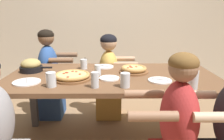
{
  "coord_description": "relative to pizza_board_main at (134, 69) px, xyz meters",
  "views": [
    {
      "loc": [
        -0.01,
        -1.99,
        1.35
      ],
      "look_at": [
        0.0,
        0.0,
        0.81
      ],
      "focal_mm": 35.0,
      "sensor_mm": 36.0,
      "label": 1
    }
  ],
  "objects": [
    {
      "name": "dining_table",
      "position": [
        -0.22,
        -0.09,
        -0.11
      ],
      "size": [
        1.98,
        0.97,
        0.76
      ],
      "color": "brown",
      "rests_on": "ground"
    },
    {
      "name": "pizza_board_main",
      "position": [
        0.0,
        0.0,
        0.0
      ],
      "size": [
        0.29,
        0.29,
        0.06
      ],
      "color": "brown",
      "rests_on": "dining_table"
    },
    {
      "name": "pizza_board_second",
      "position": [
        -0.57,
        -0.22,
        -0.0
      ],
      "size": [
        0.34,
        0.34,
        0.05
      ],
      "color": "brown",
      "rests_on": "dining_table"
    },
    {
      "name": "skillet_bowl",
      "position": [
        -1.02,
        0.05,
        0.03
      ],
      "size": [
        0.32,
        0.22,
        0.13
      ],
      "color": "black",
      "rests_on": "dining_table"
    },
    {
      "name": "empty_plate_a",
      "position": [
        -0.3,
        0.21,
        -0.02
      ],
      "size": [
        0.2,
        0.2,
        0.02
      ],
      "color": "white",
      "rests_on": "dining_table"
    },
    {
      "name": "empty_plate_b",
      "position": [
        -0.94,
        -0.31,
        -0.02
      ],
      "size": [
        0.23,
        0.23,
        0.02
      ],
      "color": "white",
      "rests_on": "dining_table"
    },
    {
      "name": "empty_plate_c",
      "position": [
        -0.24,
        -0.21,
        -0.02
      ],
      "size": [
        0.18,
        0.18,
        0.02
      ],
      "color": "white",
      "rests_on": "dining_table"
    },
    {
      "name": "empty_plate_d",
      "position": [
        0.2,
        -0.28,
        -0.02
      ],
      "size": [
        0.2,
        0.2,
        0.02
      ],
      "color": "white",
      "rests_on": "dining_table"
    },
    {
      "name": "cocktail_glass_blue",
      "position": [
        -0.51,
        0.15,
        0.02
      ],
      "size": [
        0.07,
        0.07,
        0.13
      ],
      "color": "silver",
      "rests_on": "dining_table"
    },
    {
      "name": "drinking_glass_a",
      "position": [
        -0.35,
        -0.44,
        0.03
      ],
      "size": [
        0.06,
        0.06,
        0.13
      ],
      "color": "silver",
      "rests_on": "dining_table"
    },
    {
      "name": "drinking_glass_b",
      "position": [
        0.41,
        -0.47,
        0.03
      ],
      "size": [
        0.07,
        0.07,
        0.15
      ],
      "color": "silver",
      "rests_on": "dining_table"
    },
    {
      "name": "drinking_glass_c",
      "position": [
        -0.35,
        -0.09,
        0.02
      ],
      "size": [
        0.06,
        0.06,
        0.1
      ],
      "color": "silver",
      "rests_on": "dining_table"
    },
    {
      "name": "drinking_glass_d",
      "position": [
        -0.11,
        -0.43,
        0.03
      ],
      "size": [
        0.08,
        0.08,
        0.12
      ],
      "color": "silver",
      "rests_on": "dining_table"
    },
    {
      "name": "drinking_glass_e",
      "position": [
        -0.7,
        -0.42,
        0.02
      ],
      "size": [
        0.08,
        0.08,
        0.12
      ],
      "color": "silver",
      "rests_on": "dining_table"
    },
    {
      "name": "diner_far_left",
      "position": [
        -1.02,
        0.61,
        -0.27
      ],
      "size": [
        0.51,
        0.4,
        1.14
      ],
      "rotation": [
        0.0,
        0.0,
        -1.57
      ],
      "color": "#2D5193",
      "rests_on": "ground"
    },
    {
      "name": "diner_far_center",
      "position": [
        -0.25,
        0.61,
        -0.29
      ],
      "size": [
        0.51,
        0.4,
        1.08
      ],
      "rotation": [
        0.0,
        0.0,
        -1.57
      ],
      "color": "gold",
      "rests_on": "ground"
    }
  ]
}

